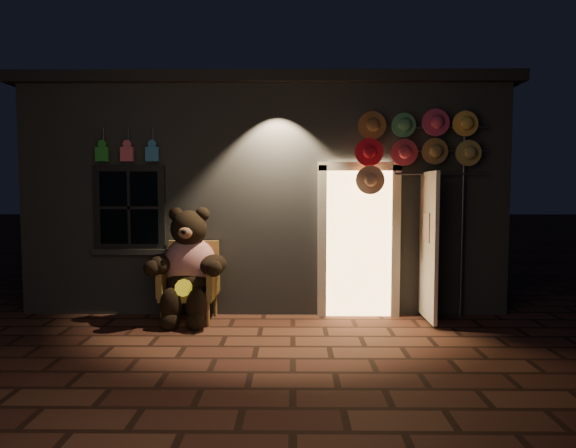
{
  "coord_description": "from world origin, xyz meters",
  "views": [
    {
      "loc": [
        0.42,
        -5.8,
        1.83
      ],
      "look_at": [
        0.35,
        1.0,
        1.35
      ],
      "focal_mm": 32.0,
      "sensor_mm": 36.0,
      "label": 1
    }
  ],
  "objects": [
    {
      "name": "wicker_armchair",
      "position": [
        -1.0,
        1.21,
        0.54
      ],
      "size": [
        0.76,
        0.69,
        1.08
      ],
      "rotation": [
        0.0,
        0.0,
        -0.02
      ],
      "color": "#AA7F41",
      "rests_on": "ground"
    },
    {
      "name": "ground",
      "position": [
        0.0,
        0.0,
        0.0
      ],
      "size": [
        60.0,
        60.0,
        0.0
      ],
      "primitive_type": "plane",
      "color": "brown",
      "rests_on": "ground"
    },
    {
      "name": "shop_building",
      "position": [
        0.0,
        3.99,
        1.74
      ],
      "size": [
        7.3,
        5.95,
        3.51
      ],
      "color": "slate",
      "rests_on": "ground"
    },
    {
      "name": "teddy_bear",
      "position": [
        -1.0,
        1.07,
        0.77
      ],
      "size": [
        1.16,
        0.9,
        1.59
      ],
      "rotation": [
        0.0,
        0.0,
        -0.02
      ],
      "color": "#A91312",
      "rests_on": "ground"
    },
    {
      "name": "hat_rack",
      "position": [
        2.11,
        1.28,
        2.43
      ],
      "size": [
        1.79,
        0.22,
        2.9
      ],
      "color": "#59595E",
      "rests_on": "ground"
    }
  ]
}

